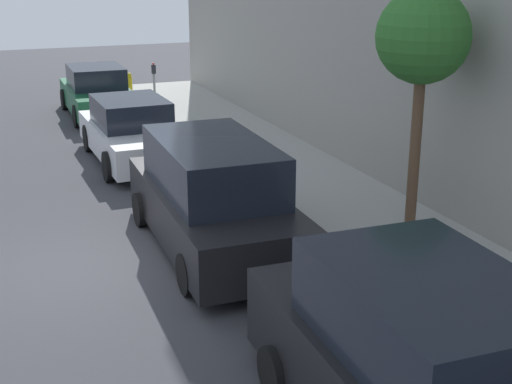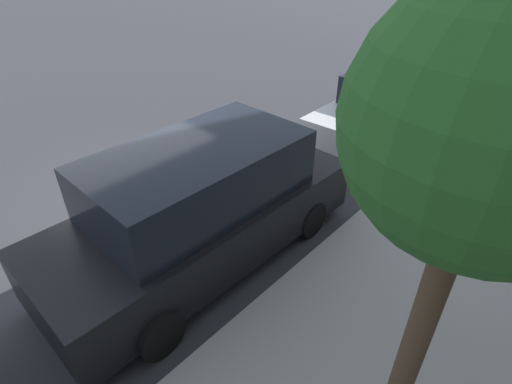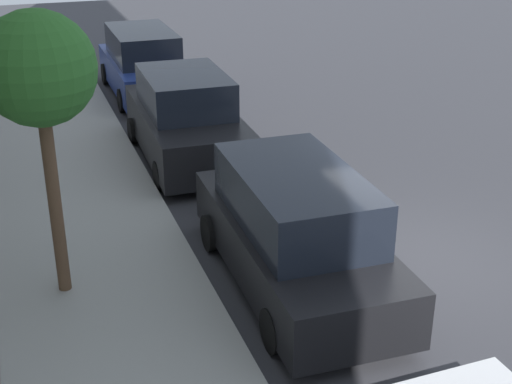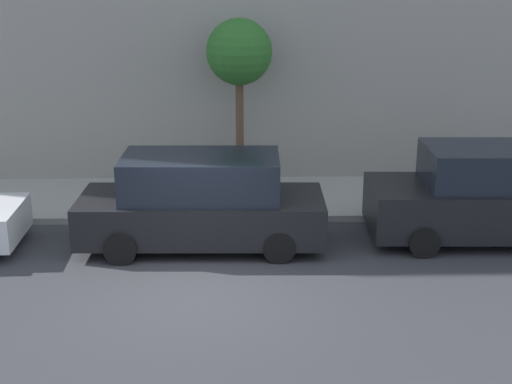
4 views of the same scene
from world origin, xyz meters
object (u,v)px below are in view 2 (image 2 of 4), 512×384
at_px(parked_sedan_fourth, 384,107).
at_px(street_tree, 490,133).
at_px(parked_minivan_third, 202,207).
at_px(parked_sedan_fifth, 469,60).

height_order(parked_sedan_fourth, street_tree, street_tree).
bearing_deg(parked_minivan_third, parked_sedan_fourth, 90.92).
bearing_deg(street_tree, parked_sedan_fourth, 117.61).
bearing_deg(parked_minivan_third, parked_sedan_fifth, 89.84).
relative_size(parked_minivan_third, parked_sedan_fourth, 1.09).
bearing_deg(parked_sedan_fourth, street_tree, -62.39).
relative_size(parked_sedan_fourth, parked_sedan_fifth, 1.00).
bearing_deg(parked_sedan_fourth, parked_sedan_fifth, 88.71).
bearing_deg(parked_sedan_fifth, parked_minivan_third, -90.16).
xyz_separation_m(parked_minivan_third, parked_sedan_fourth, (-0.09, 5.91, -0.20)).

